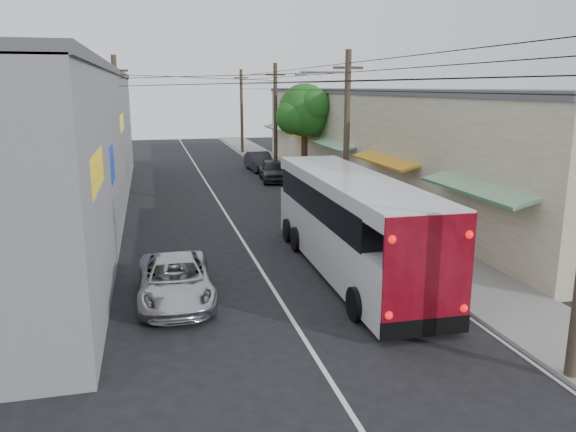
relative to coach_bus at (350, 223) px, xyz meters
The scene contains 13 objects.
ground 7.26m from the coach_bus, 115.20° to the right, with size 120.00×120.00×0.00m, color black.
sidewalk 14.17m from the coach_bus, 75.60° to the left, with size 3.00×80.00×0.12m, color slate.
building_right 17.60m from the coach_bus, 62.92° to the left, with size 7.09×40.00×6.25m.
building_left 16.46m from the coach_bus, 134.70° to the left, with size 7.20×36.00×7.25m.
utility_poles 14.15m from the coach_bus, 89.49° to the left, with size 11.80×45.28×8.00m.
street_tree 20.23m from the coach_bus, 78.85° to the left, with size 4.40×4.00×6.60m.
coach_bus is the anchor object (origin of this frame).
jeepney 6.34m from the coach_bus, 166.64° to the right, with size 2.18×4.74×1.32m, color silver.
parked_suv 8.89m from the coach_bus, 79.58° to the left, with size 2.25×5.54×1.61m, color #A8A8B0.
parked_car_mid 19.69m from the coach_bus, 85.34° to the left, with size 1.75×4.36×1.49m, color #232428.
parked_car_far 24.75m from the coach_bus, 86.29° to the left, with size 1.55×4.44×1.46m, color black.
pedestrian_near 9.82m from the coach_bus, 61.96° to the left, with size 0.62×0.40×1.69m, color #D67185.
pedestrian_far 5.70m from the coach_bus, 40.88° to the left, with size 0.71×0.55×1.46m, color #8DA8CD.
Camera 1 is at (-3.62, -11.52, 6.37)m, focal length 35.00 mm.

